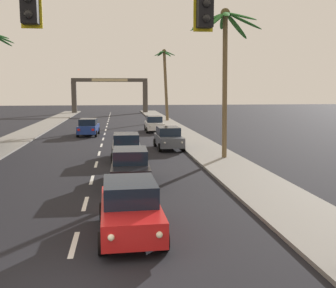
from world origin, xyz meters
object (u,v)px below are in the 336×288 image
Objects in this scene: sedan_third_in_queue at (130,166)px; town_gateway_arch at (110,91)px; sedan_fifth_in_queue at (126,146)px; sedan_oncoming_far at (88,127)px; traffic_signal_mast at (215,45)px; sedan_parked_mid_kerb at (154,124)px; sedan_lead_at_stop_bar at (130,207)px; sedan_parked_nearest_kerb at (168,138)px; palm_right_second at (225,46)px; palm_right_farthest at (165,76)px.

town_gateway_arch reaches higher than sedan_third_in_queue.
sedan_fifth_in_queue and sedan_oncoming_far have the same top height.
sedan_parked_mid_kerb is at bearing 86.83° from traffic_signal_mast.
town_gateway_arch is (-1.87, 52.35, 3.51)m from sedan_fifth_in_queue.
sedan_parked_mid_kerb is 36.13m from town_gateway_arch.
sedan_third_in_queue is at bearing 88.01° from sedan_lead_at_stop_bar.
town_gateway_arch is at bearing 92.04° from sedan_fifth_in_queue.
sedan_lead_at_stop_bar and sedan_parked_nearest_kerb have the same top height.
traffic_signal_mast reaches higher than town_gateway_arch.
sedan_oncoming_far is 18.81m from palm_right_second.
palm_right_farthest reaches higher than sedan_third_in_queue.
sedan_oncoming_far is 0.44× the size of palm_right_farthest.
town_gateway_arch is (1.53, 38.35, 3.51)m from sedan_oncoming_far.
sedan_third_in_queue is 6.71m from sedan_fifth_in_queue.
sedan_parked_mid_kerb is at bearing 83.18° from sedan_lead_at_stop_bar.
sedan_fifth_in_queue is at bearing -87.96° from town_gateway_arch.
sedan_fifth_in_queue is 14.41m from sedan_oncoming_far.
sedan_oncoming_far is 1.01× the size of sedan_parked_nearest_kerb.
town_gateway_arch is at bearing 87.72° from sedan_oncoming_far.
palm_right_farthest is (0.11, 31.55, -0.75)m from palm_right_second.
traffic_signal_mast is at bearing -94.79° from sedan_parked_nearest_kerb.
sedan_lead_at_stop_bar and sedan_fifth_in_queue have the same top height.
palm_right_second reaches higher than traffic_signal_mast.
palm_right_farthest reaches higher than sedan_lead_at_stop_bar.
sedan_oncoming_far is at bearing 124.31° from sedan_parked_nearest_kerb.
sedan_fifth_in_queue and sedan_parked_nearest_kerb have the same top height.
palm_right_farthest is (6.34, 30.69, 5.59)m from sedan_fifth_in_queue.
sedan_parked_nearest_kerb is (3.28, 10.88, 0.00)m from sedan_third_in_queue.
traffic_signal_mast is 2.39× the size of sedan_third_in_queue.
sedan_third_in_queue is at bearing -98.18° from sedan_parked_mid_kerb.
palm_right_second is at bearing -7.91° from sedan_fifth_in_queue.
sedan_parked_nearest_kerb is at bearing 78.71° from sedan_lead_at_stop_bar.
sedan_lead_at_stop_bar is 0.99× the size of sedan_oncoming_far.
traffic_signal_mast is 1.05× the size of palm_right_farthest.
sedan_parked_nearest_kerb is 48.58m from town_gateway_arch.
town_gateway_arch is at bearing 91.45° from sedan_lead_at_stop_bar.
palm_right_farthest is at bearing 59.75° from sedan_oncoming_far.
palm_right_second reaches higher than sedan_parked_nearest_kerb.
sedan_parked_nearest_kerb is (3.31, 4.17, 0.00)m from sedan_fifth_in_queue.
sedan_third_in_queue is at bearing -88.16° from town_gateway_arch.
palm_right_second reaches higher than sedan_lead_at_stop_bar.
sedan_parked_mid_kerb is at bearing 99.05° from palm_right_second.
sedan_parked_nearest_kerb is 27.27m from palm_right_farthest.
traffic_signal_mast reaches higher than sedan_fifth_in_queue.
sedan_oncoming_far is (-4.94, 30.97, -4.57)m from traffic_signal_mast.
sedan_parked_nearest_kerb is 8.60m from palm_right_second.
sedan_parked_nearest_kerb is 0.31× the size of town_gateway_arch.
palm_right_farthest is at bearing 89.79° from palm_right_second.
sedan_oncoming_far is at bearing -92.28° from town_gateway_arch.
sedan_parked_nearest_kerb is 1.01× the size of sedan_parked_mid_kerb.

